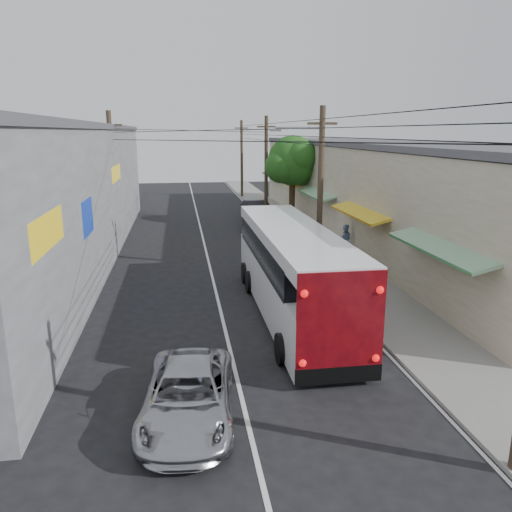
% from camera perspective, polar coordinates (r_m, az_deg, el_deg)
% --- Properties ---
extents(ground, '(120.00, 120.00, 0.00)m').
position_cam_1_polar(ground, '(12.18, -0.53, -20.10)').
color(ground, black).
rests_on(ground, ground).
extents(sidewalk, '(3.00, 80.00, 0.12)m').
position_cam_1_polar(sidewalk, '(31.74, 5.93, 1.63)').
color(sidewalk, slate).
rests_on(sidewalk, ground).
extents(building_right, '(7.09, 40.00, 6.25)m').
position_cam_1_polar(building_right, '(34.50, 12.51, 7.57)').
color(building_right, beige).
rests_on(building_right, ground).
extents(building_left, '(7.20, 36.00, 7.25)m').
position_cam_1_polar(building_left, '(29.03, -22.94, 6.63)').
color(building_left, gray).
rests_on(building_left, ground).
extents(utility_poles, '(11.80, 45.28, 8.00)m').
position_cam_1_polar(utility_poles, '(30.77, -0.20, 8.98)').
color(utility_poles, '#473828').
rests_on(utility_poles, ground).
extents(street_tree, '(4.40, 4.00, 6.60)m').
position_cam_1_polar(street_tree, '(37.01, 4.30, 10.64)').
color(street_tree, '#3F2B19').
rests_on(street_tree, ground).
extents(coach_bus, '(2.72, 11.79, 3.39)m').
position_cam_1_polar(coach_bus, '(18.93, 4.07, -1.57)').
color(coach_bus, white).
rests_on(coach_bus, ground).
extents(jeepney, '(2.57, 4.83, 1.29)m').
position_cam_1_polar(jeepney, '(12.60, -7.77, -15.51)').
color(jeepney, '#B6B7BE').
rests_on(jeepney, ground).
extents(parked_suv, '(2.75, 5.66, 1.59)m').
position_cam_1_polar(parked_suv, '(24.51, 5.77, -0.31)').
color(parked_suv, gray).
rests_on(parked_suv, ground).
extents(parked_car_mid, '(1.99, 4.23, 1.40)m').
position_cam_1_polar(parked_car_mid, '(35.05, -0.03, 3.94)').
color(parked_car_mid, '#242429').
rests_on(parked_car_mid, ground).
extents(parked_car_far, '(2.21, 4.90, 1.56)m').
position_cam_1_polar(parked_car_far, '(39.45, 0.15, 5.20)').
color(parked_car_far, '#222227').
rests_on(parked_car_far, ground).
extents(pedestrian_near, '(0.68, 0.50, 1.70)m').
position_cam_1_polar(pedestrian_near, '(26.91, 6.17, 1.36)').
color(pedestrian_near, pink).
rests_on(pedestrian_near, sidewalk).
extents(pedestrian_far, '(1.01, 0.89, 1.73)m').
position_cam_1_polar(pedestrian_far, '(28.23, 10.11, 1.84)').
color(pedestrian_far, '#95AED9').
rests_on(pedestrian_far, sidewalk).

